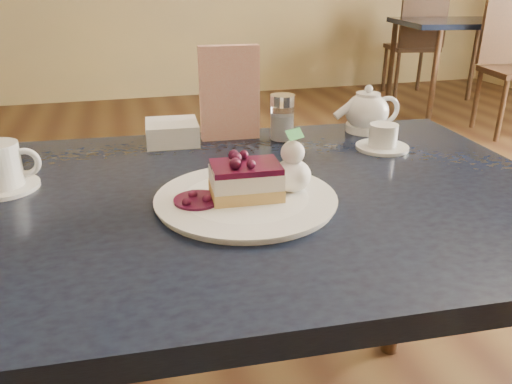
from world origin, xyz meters
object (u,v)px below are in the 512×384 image
object	(u,v)px
cheesecake_slice	(246,181)
bg_table_far_right	(450,103)
tea_set	(369,118)
coffee_set	(1,169)
main_table	(241,229)
dessert_plate	(246,199)

from	to	relation	value
cheesecake_slice	bg_table_far_right	bearing A→B (deg)	52.36
tea_set	coffee_set	bearing A→B (deg)	-170.49
coffee_set	bg_table_far_right	distance (m)	4.55
bg_table_far_right	main_table	bearing A→B (deg)	-120.89
main_table	coffee_set	xyz separation A→B (m)	(-0.45, 0.14, 0.13)
coffee_set	bg_table_far_right	world-z (taller)	coffee_set
tea_set	bg_table_far_right	size ratio (longest dim) A/B	0.13
dessert_plate	cheesecake_slice	world-z (taller)	cheesecake_slice
main_table	dessert_plate	size ratio (longest dim) A/B	4.06
cheesecake_slice	tea_set	xyz separation A→B (m)	(0.42, 0.34, 0.00)
bg_table_far_right	coffee_set	bearing A→B (deg)	-126.34
dessert_plate	bg_table_far_right	xyz separation A→B (m)	(2.85, 3.24, -0.73)
bg_table_far_right	cheesecake_slice	bearing A→B (deg)	-120.45
dessert_plate	bg_table_far_right	bearing A→B (deg)	48.69
cheesecake_slice	coffee_set	bearing A→B (deg)	160.39
main_table	bg_table_far_right	distance (m)	4.31
cheesecake_slice	dessert_plate	bearing A→B (deg)	93.68
bg_table_far_right	dessert_plate	bearing A→B (deg)	-120.45
dessert_plate	coffee_set	bearing A→B (deg)	156.71
dessert_plate	coffee_set	distance (m)	0.48
cheesecake_slice	coffee_set	xyz separation A→B (m)	(-0.44, 0.19, -0.00)
main_table	tea_set	world-z (taller)	tea_set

